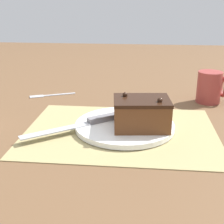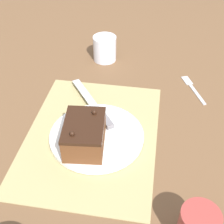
{
  "view_description": "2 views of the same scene",
  "coord_description": "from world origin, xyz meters",
  "px_view_note": "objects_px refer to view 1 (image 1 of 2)",
  "views": [
    {
      "loc": [
        0.05,
        -0.69,
        0.31
      ],
      "look_at": [
        -0.03,
        0.05,
        0.03
      ],
      "focal_mm": 50.0,
      "sensor_mm": 36.0,
      "label": 1
    },
    {
      "loc": [
        0.57,
        0.15,
        0.59
      ],
      "look_at": [
        -0.02,
        0.05,
        0.08
      ],
      "focal_mm": 50.0,
      "sensor_mm": 36.0,
      "label": 2
    }
  ],
  "objects_px": {
    "serving_knife": "(88,122)",
    "cake_plate": "(125,126)",
    "chocolate_cake": "(141,113)",
    "dessert_fork": "(49,95)",
    "coffee_mug": "(210,87)"
  },
  "relations": [
    {
      "from": "cake_plate",
      "to": "chocolate_cake",
      "type": "height_order",
      "value": "chocolate_cake"
    },
    {
      "from": "serving_knife",
      "to": "coffee_mug",
      "type": "bearing_deg",
      "value": -89.26
    },
    {
      "from": "chocolate_cake",
      "to": "dessert_fork",
      "type": "relative_size",
      "value": 0.96
    },
    {
      "from": "chocolate_cake",
      "to": "cake_plate",
      "type": "bearing_deg",
      "value": 152.36
    },
    {
      "from": "chocolate_cake",
      "to": "dessert_fork",
      "type": "xyz_separation_m",
      "value": [
        -0.31,
        0.27,
        -0.05
      ]
    },
    {
      "from": "dessert_fork",
      "to": "serving_knife",
      "type": "bearing_deg",
      "value": -169.37
    },
    {
      "from": "chocolate_cake",
      "to": "serving_knife",
      "type": "distance_m",
      "value": 0.13
    },
    {
      "from": "serving_knife",
      "to": "cake_plate",
      "type": "bearing_deg",
      "value": -116.64
    },
    {
      "from": "chocolate_cake",
      "to": "coffee_mug",
      "type": "xyz_separation_m",
      "value": [
        0.21,
        0.26,
        -0.0
      ]
    },
    {
      "from": "cake_plate",
      "to": "coffee_mug",
      "type": "xyz_separation_m",
      "value": [
        0.25,
        0.24,
        0.04
      ]
    },
    {
      "from": "cake_plate",
      "to": "serving_knife",
      "type": "relative_size",
      "value": 1.15
    },
    {
      "from": "coffee_mug",
      "to": "dessert_fork",
      "type": "relative_size",
      "value": 0.67
    },
    {
      "from": "cake_plate",
      "to": "serving_knife",
      "type": "xyz_separation_m",
      "value": [
        -0.09,
        -0.02,
        0.01
      ]
    },
    {
      "from": "cake_plate",
      "to": "chocolate_cake",
      "type": "bearing_deg",
      "value": -27.64
    },
    {
      "from": "chocolate_cake",
      "to": "dessert_fork",
      "type": "distance_m",
      "value": 0.42
    }
  ]
}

